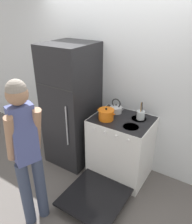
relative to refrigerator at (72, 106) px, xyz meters
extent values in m
plane|color=#5B5654|center=(0.54, 0.36, -0.93)|extent=(14.00, 14.00, 0.00)
cube|color=silver|center=(0.54, 0.39, 0.35)|extent=(10.00, 0.06, 2.55)
cube|color=black|center=(0.00, 0.00, 0.00)|extent=(0.65, 0.72, 1.86)
cube|color=#2D2D2D|center=(0.00, -0.36, 0.41)|extent=(0.64, 0.01, 0.01)
cylinder|color=#B2B5BA|center=(0.20, -0.38, -0.11)|extent=(0.02, 0.02, 0.59)
cube|color=white|center=(0.84, 0.04, -0.47)|extent=(0.81, 0.64, 0.93)
cube|color=black|center=(0.84, 0.04, -0.01)|extent=(0.79, 0.63, 0.02)
cube|color=black|center=(0.84, -0.25, -0.48)|extent=(0.71, 0.05, 0.71)
cylinder|color=black|center=(0.65, -0.09, 0.00)|extent=(0.20, 0.20, 0.01)
cylinder|color=black|center=(1.02, -0.09, 0.00)|extent=(0.20, 0.20, 0.01)
cylinder|color=black|center=(0.65, 0.17, 0.00)|extent=(0.20, 0.20, 0.01)
cylinder|color=black|center=(1.02, 0.17, 0.00)|extent=(0.20, 0.20, 0.01)
cylinder|color=silver|center=(0.59, -0.29, -0.07)|extent=(0.04, 0.02, 0.04)
cylinder|color=silver|center=(0.76, -0.29, -0.07)|extent=(0.04, 0.02, 0.04)
cylinder|color=silver|center=(0.92, -0.29, -0.07)|extent=(0.04, 0.02, 0.04)
cylinder|color=silver|center=(1.08, -0.29, -0.07)|extent=(0.04, 0.02, 0.04)
cube|color=black|center=(0.84, -0.65, -0.81)|extent=(0.75, 0.75, 0.04)
cube|color=#99999E|center=(0.84, -0.04, -0.51)|extent=(0.67, 0.35, 0.01)
cylinder|color=orange|center=(0.65, -0.09, 0.06)|extent=(0.20, 0.20, 0.13)
cylinder|color=orange|center=(0.65, -0.09, 0.14)|extent=(0.21, 0.21, 0.02)
sphere|color=black|center=(0.65, -0.09, 0.16)|extent=(0.03, 0.03, 0.03)
cylinder|color=orange|center=(0.54, -0.09, 0.11)|extent=(0.03, 0.02, 0.02)
cylinder|color=orange|center=(0.77, -0.09, 0.11)|extent=(0.03, 0.02, 0.02)
cylinder|color=silver|center=(0.67, 0.17, 0.04)|extent=(0.17, 0.17, 0.09)
cone|color=silver|center=(0.67, 0.17, 0.10)|extent=(0.17, 0.17, 0.02)
sphere|color=black|center=(0.67, 0.17, 0.12)|extent=(0.02, 0.02, 0.02)
cone|color=silver|center=(0.75, 0.17, 0.05)|extent=(0.10, 0.03, 0.08)
torus|color=black|center=(0.67, 0.17, 0.14)|extent=(0.14, 0.01, 0.14)
cylinder|color=silver|center=(1.04, 0.17, 0.06)|extent=(0.11, 0.11, 0.12)
cylinder|color=#9E7547|center=(1.04, 0.16, 0.13)|extent=(0.02, 0.02, 0.22)
cylinder|color=#232326|center=(1.05, 0.18, 0.14)|extent=(0.01, 0.05, 0.23)
cylinder|color=#B2B5BA|center=(1.04, 0.19, 0.11)|extent=(0.05, 0.03, 0.18)
cylinder|color=#38425B|center=(0.33, -1.27, -0.50)|extent=(0.12, 0.12, 0.85)
cylinder|color=#38425B|center=(0.39, -1.11, -0.50)|extent=(0.12, 0.12, 0.85)
cube|color=#4C5693|center=(0.36, -1.19, 0.24)|extent=(0.21, 0.27, 0.64)
cylinder|color=#A87A5B|center=(0.32, -1.31, 0.24)|extent=(0.27, 0.17, 0.57)
cylinder|color=#A87A5B|center=(0.41, -1.07, 0.24)|extent=(0.27, 0.17, 0.57)
sphere|color=#A87A5B|center=(0.36, -1.19, 0.67)|extent=(0.21, 0.21, 0.21)
sphere|color=gray|center=(0.36, -1.19, 0.71)|extent=(0.19, 0.19, 0.19)
camera|label=1|loc=(1.94, -2.34, 1.39)|focal=35.00mm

